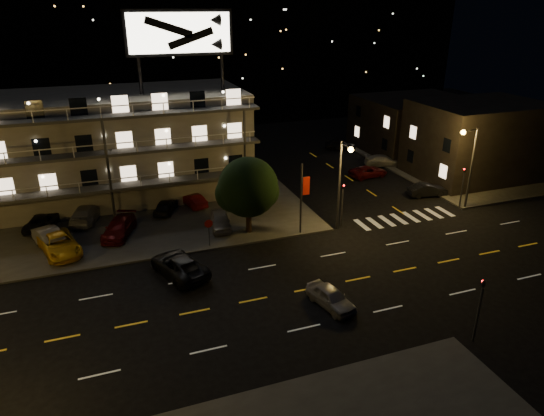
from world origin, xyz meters
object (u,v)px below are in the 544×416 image
object	(u,v)px
road_car_west	(179,265)
side_car_0	(427,190)
lot_car_2	(59,244)
tree	(248,189)
lot_car_4	(220,220)
road_car_east	(331,297)
lot_car_7	(86,213)

from	to	relation	value
road_car_west	side_car_0	bearing A→B (deg)	175.41
lot_car_2	tree	bearing A→B (deg)	-21.34
tree	road_car_west	bearing A→B (deg)	-144.27
lot_car_4	side_car_0	bearing A→B (deg)	9.69
tree	road_car_west	xyz separation A→B (m)	(-6.87, -4.94, -3.36)
lot_car_2	side_car_0	bearing A→B (deg)	-14.78
tree	road_car_east	size ratio (longest dim) A/B	1.71
lot_car_7	road_car_west	distance (m)	13.75
tree	road_car_west	size ratio (longest dim) A/B	1.21
tree	road_car_east	xyz separation A→B (m)	(1.81, -12.43, -3.46)
lot_car_2	lot_car_4	bearing A→B (deg)	-14.95
tree	lot_car_7	xyz separation A→B (m)	(-13.20, 7.26, -3.23)
tree	road_car_west	distance (m)	9.10
tree	side_car_0	distance (m)	20.56
road_car_west	lot_car_4	bearing A→B (deg)	-145.34
lot_car_2	road_car_west	bearing A→B (deg)	-53.16
lot_car_4	road_car_west	world-z (taller)	lot_car_4
side_car_0	road_car_west	world-z (taller)	road_car_west
lot_car_2	road_car_east	distance (m)	21.97
lot_car_7	side_car_0	distance (m)	33.72
lot_car_2	road_car_west	distance (m)	10.51
road_car_east	road_car_west	size ratio (longest dim) A/B	0.71
lot_car_7	road_car_east	world-z (taller)	lot_car_7
tree	road_car_east	distance (m)	13.03
side_car_0	road_car_west	bearing A→B (deg)	113.07
lot_car_4	lot_car_7	size ratio (longest dim) A/B	0.79
tree	road_car_east	bearing A→B (deg)	-81.70
lot_car_2	lot_car_4	xyz separation A→B (m)	(13.17, 0.27, -0.06)
side_car_0	road_car_east	xyz separation A→B (m)	(-18.33, -14.66, -0.00)
road_car_west	road_car_east	bearing A→B (deg)	119.75
tree	lot_car_4	size ratio (longest dim) A/B	1.64
tree	lot_car_2	distance (m)	15.66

